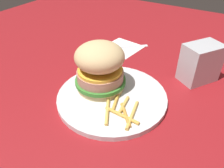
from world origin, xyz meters
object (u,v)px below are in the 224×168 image
Objects in this scene: fries_pile at (122,111)px; fork at (122,47)px; napkin_dispenser at (200,63)px; napkin at (122,48)px; sandwich at (100,67)px; plate at (112,97)px.

fries_pile is 0.73× the size of fork.
fries_pile is 0.25m from napkin_dispenser.
fork is at bearing -138.06° from napkin.
napkin is 1.13× the size of napkin_dispenser.
sandwich is 0.11m from fries_pile.
plate is at bearing 140.44° from fries_pile.
fries_pile is at bearing -60.39° from fork.
fork is (-0.11, 0.24, -0.00)m from plate.
plate is 2.57× the size of napkin_dispenser.
fries_pile is at bearing -60.67° from napkin.
napkin_dispenser is at bearing 66.57° from fries_pile.
fries_pile is at bearing -170.41° from napkin_dispenser.
napkin is 0.00m from fork.
sandwich is 1.08× the size of napkin.
napkin is 0.79× the size of fork.
napkin_dispenser is at bearing 43.33° from sandwich.
fork is (-0.07, 0.23, -0.07)m from sandwich.
napkin_dispenser is (0.10, 0.22, 0.03)m from fries_pile.
plate is at bearing -65.24° from fork.
fries_pile is 0.32m from napkin.
sandwich is 0.85× the size of fork.
sandwich is 0.25m from napkin.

